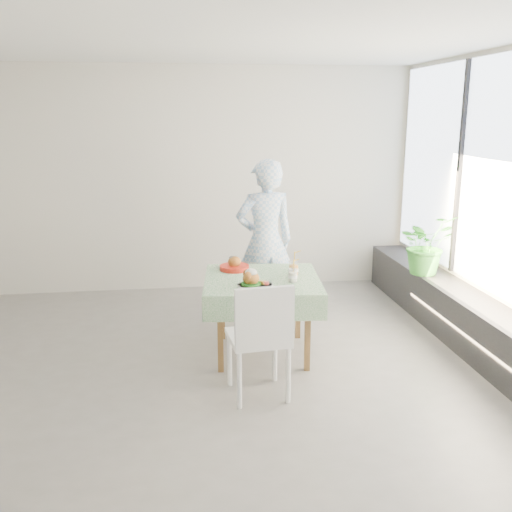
{
  "coord_description": "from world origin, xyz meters",
  "views": [
    {
      "loc": [
        0.04,
        -4.71,
        2.2
      ],
      "look_at": [
        0.73,
        0.31,
        0.94
      ],
      "focal_mm": 40.0,
      "sensor_mm": 36.0,
      "label": 1
    }
  ],
  "objects": [
    {
      "name": "window_pane",
      "position": [
        2.97,
        0.0,
        1.65
      ],
      "size": [
        0.01,
        4.8,
        2.18
      ],
      "primitive_type": "cube",
      "color": "#D1E0F9",
      "rests_on": "ground"
    },
    {
      "name": "wall_back",
      "position": [
        0.0,
        2.5,
        1.4
      ],
      "size": [
        6.0,
        0.02,
        2.8
      ],
      "primitive_type": "cube",
      "color": "beige",
      "rests_on": "ground"
    },
    {
      "name": "diner",
      "position": [
        0.95,
        1.19,
        0.88
      ],
      "size": [
        0.7,
        0.51,
        1.76
      ],
      "primitive_type": "imported",
      "rotation": [
        0.0,
        0.0,
        3.29
      ],
      "color": "#8AB5DD",
      "rests_on": "ground"
    },
    {
      "name": "juice_cup_orange",
      "position": [
        1.09,
        0.31,
        0.81
      ],
      "size": [
        0.1,
        0.1,
        0.27
      ],
      "color": "white",
      "rests_on": "cafe_table"
    },
    {
      "name": "window_ledge",
      "position": [
        2.8,
        0.0,
        0.25
      ],
      "size": [
        0.4,
        4.8,
        0.5
      ],
      "primitive_type": "cube",
      "color": "black",
      "rests_on": "ground"
    },
    {
      "name": "chair_far",
      "position": [
        0.94,
        1.05,
        0.24
      ],
      "size": [
        0.4,
        0.4,
        0.79
      ],
      "color": "white",
      "rests_on": "ground"
    },
    {
      "name": "juice_cup_lemonade",
      "position": [
        1.04,
        0.1,
        0.8
      ],
      "size": [
        0.09,
        0.09,
        0.24
      ],
      "color": "white",
      "rests_on": "cafe_table"
    },
    {
      "name": "main_dish",
      "position": [
        0.67,
        0.02,
        0.8
      ],
      "size": [
        0.32,
        0.32,
        0.16
      ],
      "color": "white",
      "rests_on": "cafe_table"
    },
    {
      "name": "potted_plant",
      "position": [
        2.7,
        1.03,
        0.83
      ],
      "size": [
        0.71,
        0.66,
        0.66
      ],
      "primitive_type": "imported",
      "rotation": [
        0.0,
        0.0,
        0.27
      ],
      "color": "#31812B",
      "rests_on": "window_ledge"
    },
    {
      "name": "wall_front",
      "position": [
        0.0,
        -2.5,
        1.4
      ],
      "size": [
        6.0,
        0.02,
        2.8
      ],
      "primitive_type": "cube",
      "color": "beige",
      "rests_on": "ground"
    },
    {
      "name": "chair_near",
      "position": [
        0.64,
        -0.55,
        0.3
      ],
      "size": [
        0.5,
        0.5,
        0.96
      ],
      "color": "white",
      "rests_on": "ground"
    },
    {
      "name": "floor",
      "position": [
        0.0,
        0.0,
        0.0
      ],
      "size": [
        6.0,
        6.0,
        0.0
      ],
      "primitive_type": "plane",
      "color": "slate",
      "rests_on": "ground"
    },
    {
      "name": "ceiling",
      "position": [
        0.0,
        0.0,
        2.8
      ],
      "size": [
        6.0,
        6.0,
        0.0
      ],
      "primitive_type": "plane",
      "rotation": [
        3.14,
        0.0,
        0.0
      ],
      "color": "white",
      "rests_on": "ground"
    },
    {
      "name": "second_dish",
      "position": [
        0.56,
        0.58,
        0.78
      ],
      "size": [
        0.28,
        0.28,
        0.13
      ],
      "color": "#B42012",
      "rests_on": "cafe_table"
    },
    {
      "name": "wall_right",
      "position": [
        3.0,
        0.0,
        1.4
      ],
      "size": [
        0.02,
        5.0,
        2.8
      ],
      "primitive_type": "cube",
      "color": "beige",
      "rests_on": "ground"
    },
    {
      "name": "cafe_table",
      "position": [
        0.78,
        0.26,
        0.46
      ],
      "size": [
        1.14,
        1.14,
        0.74
      ],
      "color": "brown",
      "rests_on": "ground"
    }
  ]
}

